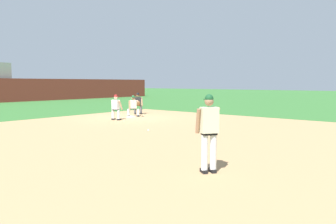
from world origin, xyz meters
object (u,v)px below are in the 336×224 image
Objects in this scene: first_base_bag at (131,117)px; first_baseman at (134,105)px; baserunner at (116,106)px; pitcher at (209,128)px; baseball at (148,130)px; umpire at (138,103)px.

first_baseman is (0.48, 0.27, 0.69)m from first_base_bag.
baserunner reaches higher than first_base_bag.
pitcher is at bearing -120.65° from baserunner.
baseball is 7.94m from umpire.
first_baseman is 0.92× the size of umpire.
first_baseman is at bearing 29.66° from first_base_bag.
first_baseman is 2.00m from baserunner.
pitcher is 11.63m from baserunner.
first_baseman reaches higher than first_base_bag.
umpire is at bearing 34.20° from first_base_bag.
pitcher is at bearing -124.96° from baseball.
pitcher is 14.75m from umpire.
first_base_bag is at bearing 9.70° from baserunner.
baserunner is (5.93, 10.01, -0.27)m from pitcher.
baseball is 0.05× the size of baserunner.
umpire reaches higher than first_base_bag.
pitcher is at bearing -125.72° from first_base_bag.
baserunner is (-1.45, -0.25, 0.75)m from first_base_bag.
pitcher is 1.39× the size of first_baseman.
first_base_bag is at bearing 54.28° from pitcher.
baseball is at bearing 55.04° from pitcher.
pitcher reaches higher than first_base_bag.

